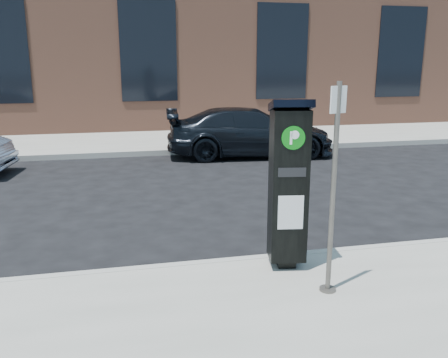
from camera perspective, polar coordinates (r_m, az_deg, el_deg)
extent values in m
plane|color=black|center=(6.29, -0.64, -10.95)|extent=(120.00, 120.00, 0.00)
cube|color=gray|center=(19.78, -9.14, 6.31)|extent=(60.00, 12.00, 0.15)
cube|color=#9E9B93|center=(6.24, -0.61, -10.40)|extent=(60.00, 0.12, 0.16)
cube|color=#9E9B93|center=(13.89, -7.54, 3.16)|extent=(60.00, 0.12, 0.16)
cube|color=#9B5E46|center=(22.65, -10.06, 17.18)|extent=(28.00, 10.00, 8.00)
cube|color=black|center=(17.60, -9.08, 14.94)|extent=(2.00, 0.06, 3.50)
cube|color=black|center=(18.62, 7.01, 14.94)|extent=(2.00, 0.06, 3.50)
cube|color=black|center=(20.82, 20.51, 14.08)|extent=(2.00, 0.06, 3.50)
cube|color=black|center=(6.10, 7.44, -9.79)|extent=(0.25, 0.25, 0.11)
cube|color=black|center=(5.78, 7.74, -0.86)|extent=(0.49, 0.45, 1.85)
cube|color=black|center=(5.61, 8.07, 8.74)|extent=(0.54, 0.49, 0.17)
cylinder|color=#085F0F|center=(5.46, 8.34, 4.92)|extent=(0.27, 0.06, 0.27)
cube|color=white|center=(5.46, 8.34, 4.92)|extent=(0.10, 0.02, 0.15)
cube|color=silver|center=(5.67, 8.02, -4.02)|extent=(0.30, 0.06, 0.41)
cube|color=black|center=(5.54, 8.19, 0.80)|extent=(0.32, 0.06, 0.11)
cylinder|color=#4D4A44|center=(5.58, 12.35, -12.82)|extent=(0.18, 0.18, 0.03)
cylinder|color=#4D4A44|center=(5.18, 13.00, -1.47)|extent=(0.06, 0.06, 2.31)
cube|color=silver|center=(5.01, 13.61, 9.27)|extent=(0.20, 0.08, 0.28)
imported|color=black|center=(13.63, 3.14, 5.67)|extent=(4.91, 2.39, 1.38)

